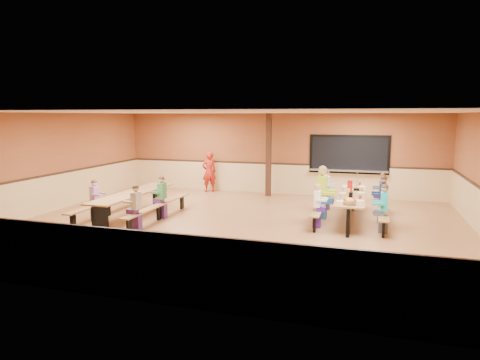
% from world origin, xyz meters
% --- Properties ---
extents(ground, '(12.00, 12.00, 0.00)m').
position_xyz_m(ground, '(0.00, 0.00, 0.00)').
color(ground, brown).
rests_on(ground, ground).
extents(room_envelope, '(12.04, 10.04, 3.02)m').
position_xyz_m(room_envelope, '(0.00, 0.00, 0.69)').
color(room_envelope, brown).
rests_on(room_envelope, ground).
extents(kitchen_pass_through, '(2.78, 0.28, 1.38)m').
position_xyz_m(kitchen_pass_through, '(2.60, 4.96, 1.49)').
color(kitchen_pass_through, black).
rests_on(kitchen_pass_through, ground).
extents(structural_post, '(0.18, 0.18, 3.00)m').
position_xyz_m(structural_post, '(-0.20, 4.40, 1.50)').
color(structural_post, black).
rests_on(structural_post, ground).
extents(cafeteria_table_main, '(1.91, 3.70, 0.74)m').
position_xyz_m(cafeteria_table_main, '(2.88, 1.48, 0.53)').
color(cafeteria_table_main, '#9C6B3E').
rests_on(cafeteria_table_main, ground).
extents(cafeteria_table_second, '(1.91, 3.70, 0.74)m').
position_xyz_m(cafeteria_table_second, '(-3.13, -0.08, 0.53)').
color(cafeteria_table_second, '#9C6B3E').
rests_on(cafeteria_table_second, ground).
extents(seated_child_white_left, '(0.34, 0.28, 1.15)m').
position_xyz_m(seated_child_white_left, '(2.06, 0.39, 0.57)').
color(seated_child_white_left, white).
rests_on(seated_child_white_left, ground).
extents(seated_adult_yellow, '(0.50, 0.41, 1.48)m').
position_xyz_m(seated_adult_yellow, '(2.06, 1.47, 0.74)').
color(seated_adult_yellow, '#B4D41F').
rests_on(seated_adult_yellow, ground).
extents(seated_child_grey_left, '(0.37, 0.31, 1.22)m').
position_xyz_m(seated_child_grey_left, '(2.06, 2.73, 0.61)').
color(seated_child_grey_left, '#BBBBBB').
rests_on(seated_child_grey_left, ground).
extents(seated_child_teal_right, '(0.37, 0.30, 1.21)m').
position_xyz_m(seated_child_teal_right, '(3.71, 0.36, 0.61)').
color(seated_child_teal_right, '#1BA8A9').
rests_on(seated_child_teal_right, ground).
extents(seated_child_navy_right, '(0.39, 0.32, 1.25)m').
position_xyz_m(seated_child_navy_right, '(3.71, 1.67, 0.62)').
color(seated_child_navy_right, navy).
rests_on(seated_child_navy_right, ground).
extents(seated_child_char_right, '(0.35, 0.29, 1.18)m').
position_xyz_m(seated_child_char_right, '(3.71, 2.74, 0.59)').
color(seated_child_char_right, '#4A5154').
rests_on(seated_child_char_right, ground).
extents(seated_child_purple_sec, '(0.34, 0.28, 1.14)m').
position_xyz_m(seated_child_purple_sec, '(-3.95, -0.67, 0.57)').
color(seated_child_purple_sec, '#9D658E').
rests_on(seated_child_purple_sec, ground).
extents(seated_child_green_sec, '(0.36, 0.30, 1.20)m').
position_xyz_m(seated_child_green_sec, '(-2.30, 0.15, 0.60)').
color(seated_child_green_sec, '#37743F').
rests_on(seated_child_green_sec, ground).
extents(seated_child_tan_sec, '(0.35, 0.29, 1.18)m').
position_xyz_m(seated_child_tan_sec, '(-2.30, -1.27, 0.59)').
color(seated_child_tan_sec, '#A8A286').
rests_on(seated_child_tan_sec, ground).
extents(standing_woman, '(0.67, 0.64, 1.55)m').
position_xyz_m(standing_woman, '(-2.57, 4.55, 0.77)').
color(standing_woman, '#A91E13').
rests_on(standing_woman, ground).
extents(punch_pitcher, '(0.16, 0.16, 0.22)m').
position_xyz_m(punch_pitcher, '(2.77, 2.57, 0.85)').
color(punch_pitcher, red).
rests_on(punch_pitcher, cafeteria_table_main).
extents(chip_bowl, '(0.32, 0.32, 0.15)m').
position_xyz_m(chip_bowl, '(2.89, -0.02, 0.81)').
color(chip_bowl, '#FF9D28').
rests_on(chip_bowl, cafeteria_table_main).
extents(napkin_dispenser, '(0.10, 0.14, 0.13)m').
position_xyz_m(napkin_dispenser, '(2.87, 1.04, 0.80)').
color(napkin_dispenser, black).
rests_on(napkin_dispenser, cafeteria_table_main).
extents(condiment_mustard, '(0.06, 0.06, 0.17)m').
position_xyz_m(condiment_mustard, '(2.75, 1.22, 0.82)').
color(condiment_mustard, yellow).
rests_on(condiment_mustard, cafeteria_table_main).
extents(condiment_ketchup, '(0.06, 0.06, 0.17)m').
position_xyz_m(condiment_ketchup, '(2.85, 1.50, 0.82)').
color(condiment_ketchup, '#B2140F').
rests_on(condiment_ketchup, cafeteria_table_main).
extents(table_paddle, '(0.16, 0.16, 0.56)m').
position_xyz_m(table_paddle, '(2.98, 2.15, 0.88)').
color(table_paddle, black).
rests_on(table_paddle, cafeteria_table_main).
extents(place_settings, '(0.65, 3.30, 0.11)m').
position_xyz_m(place_settings, '(2.88, 1.48, 0.80)').
color(place_settings, beige).
rests_on(place_settings, cafeteria_table_main).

